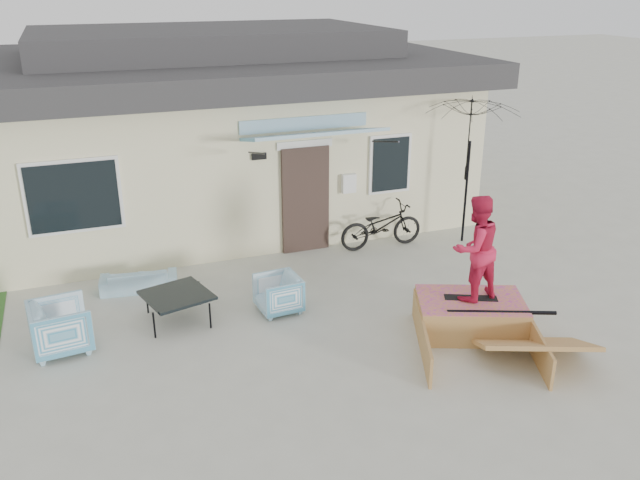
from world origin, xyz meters
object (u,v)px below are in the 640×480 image
object	(u,v)px
loveseat	(138,276)
skate_ramp	(470,316)
bicycle	(381,221)
armchair_left	(60,324)
skater	(476,246)
skateboard	(471,297)
armchair_right	(278,292)
coffee_table	(178,307)
patio_umbrella	(469,158)

from	to	relation	value
loveseat	skate_ramp	distance (m)	5.65
bicycle	skate_ramp	size ratio (longest dim) A/B	0.82
skate_ramp	armchair_left	bearing A→B (deg)	-173.40
skate_ramp	skater	xyz separation A→B (m)	(0.02, 0.05, 1.13)
bicycle	skate_ramp	distance (m)	3.62
armchair_left	skateboard	xyz separation A→B (m)	(5.88, -1.57, 0.14)
loveseat	bicycle	size ratio (longest dim) A/B	0.75
armchair_right	skate_ramp	size ratio (longest dim) A/B	0.32
skateboard	skater	world-z (taller)	skater
coffee_table	loveseat	bearing A→B (deg)	108.19
skate_ramp	coffee_table	bearing A→B (deg)	177.13
patio_umbrella	coffee_table	bearing A→B (deg)	-167.16
patio_umbrella	skater	size ratio (longest dim) A/B	1.35
armchair_left	coffee_table	world-z (taller)	armchair_left
skateboard	bicycle	bearing A→B (deg)	111.71
patio_umbrella	armchair_right	bearing A→B (deg)	-159.96
patio_umbrella	skateboard	size ratio (longest dim) A/B	2.77
bicycle	skate_ramp	xyz separation A→B (m)	(-0.21, -3.60, -0.29)
armchair_right	coffee_table	world-z (taller)	armchair_right
loveseat	armchair_right	bearing A→B (deg)	149.29
bicycle	coffee_table	bearing A→B (deg)	111.53
loveseat	skateboard	bearing A→B (deg)	152.75
coffee_table	skate_ramp	world-z (taller)	skate_ramp
armchair_right	bicycle	size ratio (longest dim) A/B	0.39
bicycle	skater	xyz separation A→B (m)	(-0.19, -3.55, 0.84)
coffee_table	skateboard	distance (m)	4.57
skate_ramp	skateboard	xyz separation A→B (m)	(0.02, 0.05, 0.29)
coffee_table	bicycle	bearing A→B (deg)	21.10
loveseat	skater	distance (m)	5.75
patio_umbrella	armchair_left	bearing A→B (deg)	-167.80
coffee_table	skateboard	world-z (taller)	skateboard
patio_umbrella	skate_ramp	size ratio (longest dim) A/B	1.04
armchair_right	skater	bearing A→B (deg)	53.63
armchair_left	bicycle	xyz separation A→B (m)	(6.07, 1.98, 0.14)
armchair_right	patio_umbrella	world-z (taller)	patio_umbrella
armchair_right	skateboard	distance (m)	3.05
skater	skate_ramp	bearing A→B (deg)	59.78
skateboard	skater	bearing A→B (deg)	0.00
patio_umbrella	skate_ramp	world-z (taller)	patio_umbrella
loveseat	coffee_table	world-z (taller)	loveseat
armchair_right	skateboard	world-z (taller)	armchair_right
loveseat	armchair_right	xyz separation A→B (m)	(2.03, -1.63, 0.09)
coffee_table	armchair_left	bearing A→B (deg)	-170.11
armchair_left	coffee_table	xyz separation A→B (m)	(1.72, 0.30, -0.18)
coffee_table	skateboard	size ratio (longest dim) A/B	1.20
armchair_left	armchair_right	world-z (taller)	armchair_left
loveseat	armchair_right	size ratio (longest dim) A/B	1.92
skateboard	patio_umbrella	bearing A→B (deg)	84.31
armchair_left	skater	size ratio (longest dim) A/B	0.51
loveseat	skate_ramp	xyz separation A→B (m)	(4.58, -3.30, 0.01)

